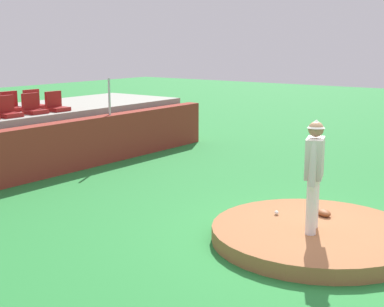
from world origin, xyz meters
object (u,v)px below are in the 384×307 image
stadium_chair_3 (33,107)px  stadium_chair_8 (12,105)px  baseball (276,213)px  stadium_chair_4 (56,105)px  stadium_chair_9 (34,103)px  fielding_glove (324,213)px  pitcher (314,167)px  stadium_chair_2 (8,110)px

stadium_chair_3 → stadium_chair_8: (-0.01, 0.88, 0.00)m
baseball → stadium_chair_4: 7.23m
stadium_chair_4 → stadium_chair_9: bearing=-89.5°
stadium_chair_3 → stadium_chair_8: 0.88m
fielding_glove → stadium_chair_4: 7.82m
pitcher → baseball: pitcher is taller
pitcher → stadium_chair_9: (1.56, 8.72, 0.28)m
fielding_glove → stadium_chair_2: bearing=38.0°
pitcher → stadium_chair_9: 8.86m
stadium_chair_2 → stadium_chair_3: (0.75, 0.02, 0.00)m
stadium_chair_8 → stadium_chair_3: bearing=90.6°
pitcher → stadium_chair_2: 7.85m
pitcher → baseball: size_ratio=23.50×
pitcher → stadium_chair_3: bearing=64.6°
pitcher → stadium_chair_8: size_ratio=3.48×
pitcher → stadium_chair_2: size_ratio=3.48×
baseball → stadium_chair_8: bearing=86.4°
baseball → stadium_chair_2: stadium_chair_2 is taller
stadium_chair_4 → stadium_chair_9: 0.89m
stadium_chair_3 → stadium_chair_9: same height
stadium_chair_3 → fielding_glove: bearing=89.4°
fielding_glove → stadium_chair_4: stadium_chair_4 is taller
stadium_chair_9 → stadium_chair_8: bearing=-1.9°
stadium_chair_3 → stadium_chair_9: 1.09m
fielding_glove → stadium_chair_2: (-0.67, 7.71, 1.23)m
pitcher → stadium_chair_4: pitcher is taller
stadium_chair_3 → stadium_chair_9: bearing=-128.3°
fielding_glove → stadium_chair_3: (0.09, 7.72, 1.23)m
baseball → fielding_glove: (0.42, -0.67, 0.02)m
pitcher → baseball: bearing=46.2°
stadium_chair_2 → stadium_chair_3: size_ratio=1.00×
fielding_glove → stadium_chair_9: size_ratio=0.60×
stadium_chair_3 → stadium_chair_8: bearing=-89.4°
baseball → stadium_chair_9: stadium_chair_9 is taller
stadium_chair_9 → baseball: bearing=81.5°
pitcher → stadium_chair_8: 8.79m
fielding_glove → stadium_chair_3: stadium_chair_3 is taller
baseball → stadium_chair_9: (1.18, 7.91, 1.25)m
baseball → stadium_chair_2: bearing=92.0°
stadium_chair_8 → baseball: bearing=86.4°
stadium_chair_4 → stadium_chair_8: size_ratio=1.00×
stadium_chair_4 → stadium_chair_8: bearing=-52.8°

